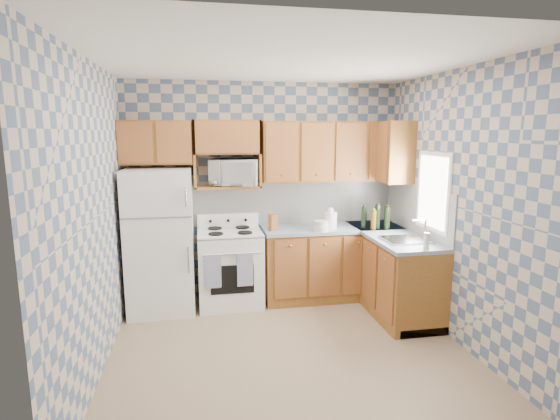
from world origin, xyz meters
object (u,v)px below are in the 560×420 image
object	(u,v)px
refrigerator	(161,241)
stove_body	(230,268)
electric_kettle	(330,220)
microwave	(235,172)

from	to	relation	value
refrigerator	stove_body	size ratio (longest dim) A/B	1.87
refrigerator	electric_kettle	distance (m)	2.04
stove_body	electric_kettle	bearing A→B (deg)	-4.22
electric_kettle	microwave	bearing A→B (deg)	167.29
microwave	electric_kettle	xyz separation A→B (m)	(1.13, -0.26, -0.59)
refrigerator	stove_body	distance (m)	0.89
refrigerator	microwave	world-z (taller)	microwave
refrigerator	microwave	bearing A→B (deg)	11.95
microwave	refrigerator	bearing A→B (deg)	-152.11
stove_body	refrigerator	bearing A→B (deg)	-178.22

